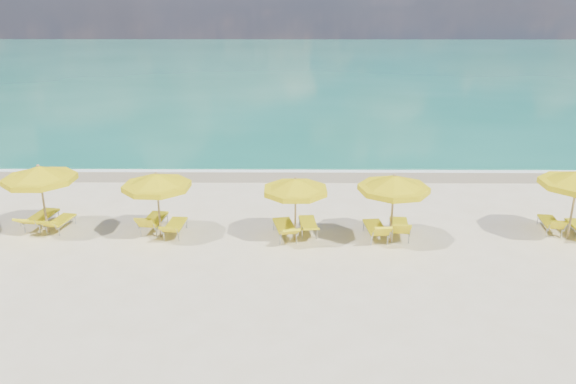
{
  "coord_description": "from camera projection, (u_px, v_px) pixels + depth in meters",
  "views": [
    {
      "loc": [
        0.14,
        -17.46,
        7.91
      ],
      "look_at": [
        0.0,
        1.5,
        1.2
      ],
      "focal_mm": 35.0,
      "sensor_mm": 36.0,
      "label": 1
    }
  ],
  "objects": [
    {
      "name": "lounger_3_left",
      "position": [
        285.0,
        231.0,
        19.23
      ],
      "size": [
        1.0,
        2.0,
        0.79
      ],
      "rotation": [
        0.0,
        0.0,
        0.21
      ],
      "color": "#A5A8AD",
      "rests_on": "ground"
    },
    {
      "name": "whitecap_far",
      "position": [
        398.0,
        107.0,
        41.67
      ],
      "size": [
        18.0,
        0.3,
        0.05
      ],
      "primitive_type": "cube",
      "color": "white",
      "rests_on": "ground"
    },
    {
      "name": "lounger_4_left",
      "position": [
        375.0,
        232.0,
        19.14
      ],
      "size": [
        0.78,
        1.84,
        0.87
      ],
      "rotation": [
        0.0,
        0.0,
        0.1
      ],
      "color": "#A5A8AD",
      "rests_on": "ground"
    },
    {
      "name": "lounger_5_left",
      "position": [
        550.0,
        226.0,
        19.71
      ],
      "size": [
        0.75,
        1.66,
        0.79
      ],
      "rotation": [
        0.0,
        0.0,
        -0.13
      ],
      "color": "#A5A8AD",
      "rests_on": "ground"
    },
    {
      "name": "lounger_1_left",
      "position": [
        41.0,
        221.0,
        20.07
      ],
      "size": [
        0.88,
        2.01,
        0.79
      ],
      "rotation": [
        0.0,
        0.0,
        -0.13
      ],
      "color": "#A5A8AD",
      "rests_on": "ground"
    },
    {
      "name": "lounger_3_right",
      "position": [
        308.0,
        227.0,
        19.6
      ],
      "size": [
        0.69,
        1.8,
        0.64
      ],
      "rotation": [
        0.0,
        0.0,
        0.07
      ],
      "color": "#A5A8AD",
      "rests_on": "ground"
    },
    {
      "name": "lounger_1_right",
      "position": [
        61.0,
        224.0,
        19.87
      ],
      "size": [
        0.8,
        1.67,
        0.71
      ],
      "rotation": [
        0.0,
        0.0,
        -0.18
      ],
      "color": "#A5A8AD",
      "rests_on": "ground"
    },
    {
      "name": "ground_plane",
      "position": [
        288.0,
        240.0,
        19.1
      ],
      "size": [
        120.0,
        120.0,
        0.0
      ],
      "primitive_type": "plane",
      "color": "beige"
    },
    {
      "name": "umbrella_3",
      "position": [
        295.0,
        186.0,
        18.49
      ],
      "size": [
        2.88,
        2.88,
        2.25
      ],
      "rotation": [
        0.0,
        0.0,
        -0.37
      ],
      "color": "tan",
      "rests_on": "ground"
    },
    {
      "name": "umbrella_1",
      "position": [
        39.0,
        175.0,
        18.98
      ],
      "size": [
        3.24,
        3.24,
        2.5
      ],
      "rotation": [
        0.0,
        0.0,
        0.4
      ],
      "color": "tan",
      "rests_on": "ground"
    },
    {
      "name": "lounger_4_right",
      "position": [
        399.0,
        230.0,
        19.31
      ],
      "size": [
        0.8,
        1.85,
        0.88
      ],
      "rotation": [
        0.0,
        0.0,
        -0.11
      ],
      "color": "#A5A8AD",
      "rests_on": "ground"
    },
    {
      "name": "lounger_2_right",
      "position": [
        175.0,
        229.0,
        19.44
      ],
      "size": [
        0.67,
        1.76,
        0.74
      ],
      "rotation": [
        0.0,
        0.0,
        -0.06
      ],
      "color": "#A5A8AD",
      "rests_on": "ground"
    },
    {
      "name": "lounger_2_left",
      "position": [
        154.0,
        224.0,
        19.8
      ],
      "size": [
        0.8,
        1.89,
        0.9
      ],
      "rotation": [
        0.0,
        0.0,
        -0.1
      ],
      "color": "#A5A8AD",
      "rests_on": "ground"
    },
    {
      "name": "wet_sand_band",
      "position": [
        289.0,
        174.0,
        26.08
      ],
      "size": [
        120.0,
        2.6,
        0.01
      ],
      "primitive_type": "cube",
      "color": "tan",
      "rests_on": "ground"
    },
    {
      "name": "ocean",
      "position": [
        291.0,
        67.0,
        64.35
      ],
      "size": [
        120.0,
        80.0,
        0.3
      ],
      "primitive_type": "cube",
      "color": "#126651",
      "rests_on": "ground"
    },
    {
      "name": "whitecap_near",
      "position": [
        194.0,
        127.0,
        35.17
      ],
      "size": [
        14.0,
        0.36,
        0.05
      ],
      "primitive_type": "cube",
      "color": "white",
      "rests_on": "ground"
    },
    {
      "name": "foam_line",
      "position": [
        289.0,
        169.0,
        26.83
      ],
      "size": [
        120.0,
        1.2,
        0.03
      ],
      "primitive_type": "cube",
      "color": "white",
      "rests_on": "ground"
    },
    {
      "name": "umbrella_4",
      "position": [
        394.0,
        184.0,
        18.27
      ],
      "size": [
        2.77,
        2.77,
        2.41
      ],
      "rotation": [
        0.0,
        0.0,
        -0.18
      ],
      "color": "tan",
      "rests_on": "ground"
    },
    {
      "name": "umbrella_2",
      "position": [
        157.0,
        182.0,
        18.64
      ],
      "size": [
        2.96,
        2.96,
        2.36
      ],
      "rotation": [
        0.0,
        0.0,
        0.33
      ],
      "color": "tan",
      "rests_on": "ground"
    }
  ]
}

